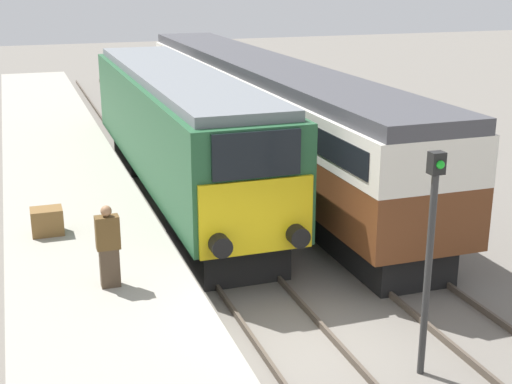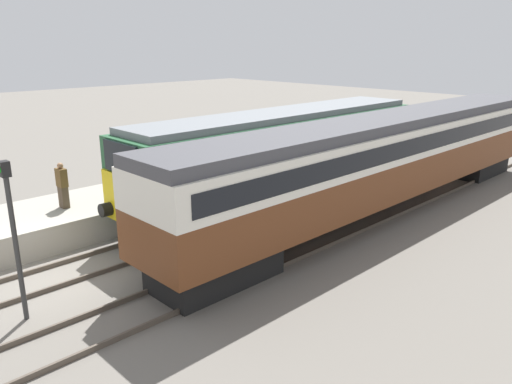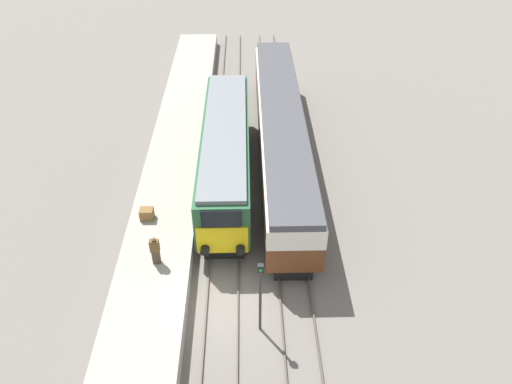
{
  "view_description": "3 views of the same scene",
  "coord_description": "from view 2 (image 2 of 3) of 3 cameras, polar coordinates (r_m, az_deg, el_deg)",
  "views": [
    {
      "loc": [
        -4.55,
        -10.64,
        6.7
      ],
      "look_at": [
        0.0,
        2.59,
        2.33
      ],
      "focal_mm": 50.0,
      "sensor_mm": 36.0,
      "label": 1
    },
    {
      "loc": [
        13.37,
        -4.78,
        6.48
      ],
      "look_at": [
        1.7,
        6.59,
        1.6
      ],
      "focal_mm": 35.0,
      "sensor_mm": 36.0,
      "label": 2
    },
    {
      "loc": [
        1.21,
        -15.08,
        18.02
      ],
      "look_at": [
        1.7,
        6.59,
        1.6
      ],
      "focal_mm": 35.0,
      "sensor_mm": 36.0,
      "label": 3
    }
  ],
  "objects": [
    {
      "name": "ground_plane",
      "position": [
        15.61,
        -22.54,
        -9.23
      ],
      "size": [
        120.0,
        120.0,
        0.0
      ],
      "primitive_type": "plane",
      "color": "slate"
    },
    {
      "name": "rails_far_track",
      "position": [
        15.37,
        0.18,
        -7.98
      ],
      "size": [
        1.5,
        60.0,
        0.14
      ],
      "color": "#4C4238",
      "rests_on": "ground_plane"
    },
    {
      "name": "passenger_carriage",
      "position": [
        19.99,
        14.8,
        4.22
      ],
      "size": [
        2.75,
        21.79,
        3.84
      ],
      "color": "black",
      "rests_on": "ground_plane"
    },
    {
      "name": "locomotive",
      "position": [
        20.23,
        3.12,
        4.4
      ],
      "size": [
        2.7,
        14.89,
        3.91
      ],
      "color": "black",
      "rests_on": "ground_plane"
    },
    {
      "name": "rails_near_track",
      "position": [
        17.77,
        -7.54,
        -4.63
      ],
      "size": [
        1.51,
        60.0,
        0.14
      ],
      "color": "#4C4238",
      "rests_on": "ground_plane"
    },
    {
      "name": "signal_post",
      "position": [
        12.87,
        -25.99,
        -3.8
      ],
      "size": [
        0.24,
        0.28,
        3.96
      ],
      "color": "#333333",
      "rests_on": "ground_plane"
    },
    {
      "name": "platform_left",
      "position": [
        21.85,
        -6.51,
        0.63
      ],
      "size": [
        3.5,
        50.0,
        0.97
      ],
      "color": "#9E998C",
      "rests_on": "ground_plane"
    },
    {
      "name": "luggage_crate",
      "position": [
        20.8,
        -13.91,
        1.66
      ],
      "size": [
        0.7,
        0.56,
        0.6
      ],
      "color": "brown",
      "rests_on": "platform_left"
    },
    {
      "name": "person_on_platform",
      "position": [
        18.44,
        -21.25,
        0.69
      ],
      "size": [
        0.44,
        0.26,
        1.6
      ],
      "color": "#473828",
      "rests_on": "platform_left"
    }
  ]
}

